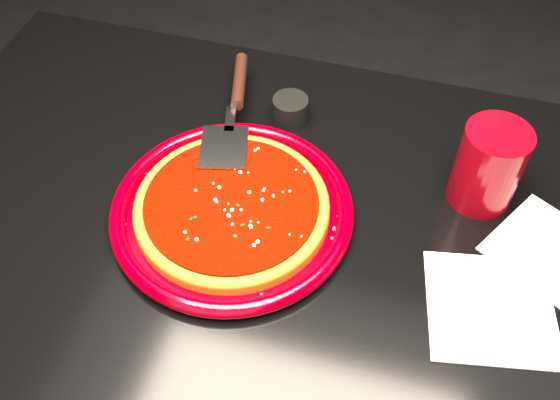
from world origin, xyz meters
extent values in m
cube|color=black|center=(0.00, 0.00, 0.38)|extent=(1.20, 0.80, 0.75)
cylinder|color=#7E0009|center=(-0.08, 0.03, 0.76)|extent=(0.43, 0.43, 0.02)
cylinder|color=#8B5A14|center=(-0.08, 0.03, 0.77)|extent=(0.35, 0.35, 0.01)
torus|color=#8B5A14|center=(-0.08, 0.03, 0.77)|extent=(0.35, 0.35, 0.02)
cylinder|color=#690C00|center=(-0.08, 0.03, 0.78)|extent=(0.31, 0.31, 0.01)
cylinder|color=maroon|center=(0.24, 0.16, 0.81)|extent=(0.11, 0.11, 0.12)
cube|color=silver|center=(0.27, -0.02, 0.75)|extent=(0.18, 0.18, 0.00)
cube|color=silver|center=(0.33, 0.10, 0.75)|extent=(0.18, 0.18, 0.00)
cylinder|color=black|center=(-0.06, 0.24, 0.77)|extent=(0.07, 0.07, 0.04)
camera|label=1|loc=(0.13, -0.46, 1.43)|focal=40.00mm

